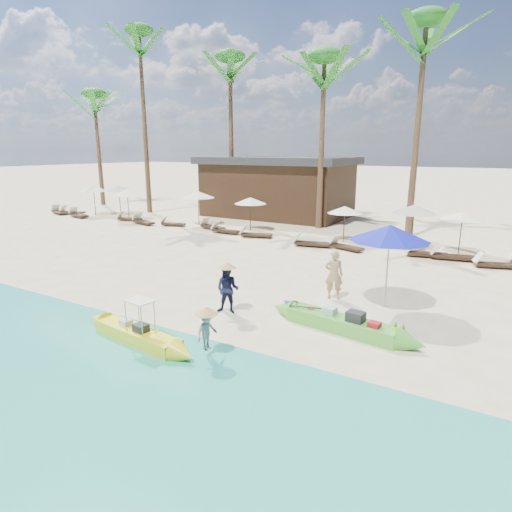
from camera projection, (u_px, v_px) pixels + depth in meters
The scene contains 36 objects.
ground at pixel (245, 307), 13.47m from camera, with size 240.00×240.00×0.00m, color beige.
wet_sand_strip at pixel (124, 378), 9.28m from camera, with size 240.00×4.50×0.01m, color tan.
green_canoe at pixel (341, 323), 11.67m from camera, with size 5.07×1.09×0.65m.
yellow_canoe at pixel (137, 335), 10.99m from camera, with size 4.54×0.94×1.18m.
tourist at pixel (334, 275), 14.06m from camera, with size 0.60×0.40×1.65m, color tan.
vendor_green at pixel (228, 290), 12.84m from camera, with size 0.72×0.56×1.48m, color #151A3C.
vendor_yellow at pixel (207, 331), 10.12m from camera, with size 0.62×0.36×0.97m, color gray.
blue_umbrella at pixel (390, 233), 12.99m from camera, with size 2.43×2.43×2.61m.
resort_parasol_0 at pixel (93, 188), 31.99m from camera, with size 2.14×2.14×2.20m.
lounger_0_left at pixel (59, 211), 32.81m from camera, with size 1.99×1.12×0.65m.
lounger_0_right at pixel (71, 212), 32.66m from camera, with size 1.97×1.18×0.64m.
resort_parasol_1 at pixel (119, 188), 32.27m from camera, with size 2.14×2.14×2.21m.
lounger_1_left at pixel (78, 214), 31.21m from camera, with size 2.07×1.03×0.67m.
lounger_1_right at pixel (128, 218), 29.69m from camera, with size 1.78×0.99×0.58m.
resort_parasol_2 at pixel (127, 192), 29.42m from camera, with size 2.11×2.11×2.17m.
lounger_2_left at pixel (143, 221), 28.34m from camera, with size 1.98×1.00×0.64m.
resort_parasol_3 at pixel (198, 195), 27.71m from camera, with size 2.13×2.13×2.20m.
lounger_3_left at pixel (172, 223), 27.66m from camera, with size 1.70×0.96×0.55m.
lounger_3_right at pixel (212, 226), 26.54m from camera, with size 1.93×1.01×0.63m.
resort_parasol_4 at pixel (250, 201), 25.71m from camera, with size 1.97×1.97×2.03m.
lounger_4_left at pixel (224, 230), 25.28m from camera, with size 1.82×0.57×0.62m.
lounger_4_right at pixel (254, 234), 24.11m from camera, with size 1.91×1.03×0.62m.
resort_parasol_5 at pixel (345, 210), 22.57m from camera, with size 1.87×1.87×1.92m.
lounger_5_left at pixel (310, 242), 21.83m from camera, with size 2.01×0.99×0.65m.
resort_parasol_6 at pixel (414, 209), 20.67m from camera, with size 2.18×2.18×2.24m.
lounger_6_left at pixel (345, 246), 21.15m from camera, with size 1.85×1.08×0.60m.
lounger_6_right at pixel (425, 253), 19.69m from camera, with size 1.94×1.03×0.63m.
resort_parasol_7 at pixel (463, 216), 19.93m from camera, with size 1.97×1.97×2.03m.
lounger_7_left at pixel (451, 255), 19.16m from camera, with size 2.00×0.93×0.65m.
lounger_7_right at pixel (493, 263), 17.89m from camera, with size 1.79×1.01×0.58m.
palm_0 at pixel (95, 110), 36.54m from camera, with size 2.08×2.08×9.90m.
palm_1 at pixel (141, 65), 31.24m from camera, with size 2.08×2.08×13.60m.
palm_2 at pixel (230, 83), 28.98m from camera, with size 2.08×2.08×11.33m.
palm_3 at pixel (324, 83), 24.98m from camera, with size 2.08×2.08×10.52m.
palm_4 at pixel (424, 56), 21.85m from camera, with size 2.08×2.08×11.70m.
pavilion_west at pixel (278, 186), 31.51m from camera, with size 10.80×6.60×4.30m.
Camera 1 is at (6.71, -10.76, 4.83)m, focal length 30.00 mm.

